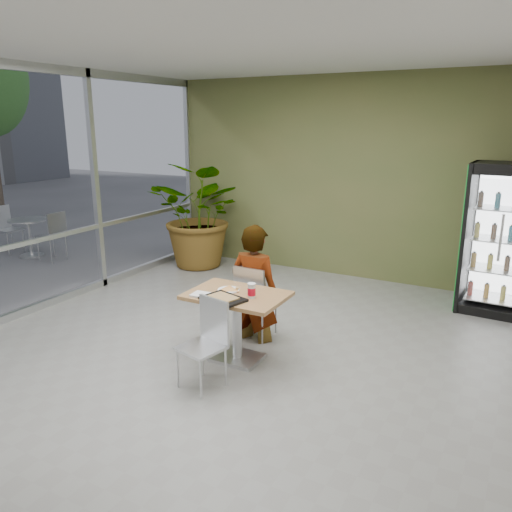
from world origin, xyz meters
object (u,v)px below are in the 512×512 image
at_px(dining_table, 237,313).
at_px(cafeteria_tray, 223,299).
at_px(potted_plant, 202,215).
at_px(chair_near, 208,336).
at_px(seated_woman, 255,295).
at_px(soda_cup, 252,291).
at_px(beverage_fridge, 501,240).
at_px(chair_far, 253,297).

xyz_separation_m(dining_table, cafeteria_tray, (-0.02, -0.24, 0.23)).
height_order(cafeteria_tray, potted_plant, potted_plant).
bearing_deg(chair_near, potted_plant, 137.79).
height_order(dining_table, seated_woman, seated_woman).
xyz_separation_m(dining_table, soda_cup, (0.20, -0.04, 0.29)).
relative_size(soda_cup, beverage_fridge, 0.08).
relative_size(soda_cup, potted_plant, 0.08).
bearing_deg(dining_table, seated_woman, 101.14).
distance_m(soda_cup, cafeteria_tray, 0.30).
bearing_deg(beverage_fridge, soda_cup, -123.01).
relative_size(seated_woman, cafeteria_tray, 3.96).
distance_m(dining_table, cafeteria_tray, 0.33).
bearing_deg(seated_woman, potted_plant, -43.32).
bearing_deg(cafeteria_tray, potted_plant, 127.75).
bearing_deg(chair_far, dining_table, 103.23).
xyz_separation_m(dining_table, chair_far, (-0.12, 0.56, -0.02)).
bearing_deg(chair_far, beverage_fridge, -134.95).
xyz_separation_m(chair_near, seated_woman, (-0.13, 1.17, 0.03)).
distance_m(cafeteria_tray, potted_plant, 3.86).
xyz_separation_m(chair_far, potted_plant, (-2.26, 2.26, 0.40)).
relative_size(chair_near, potted_plant, 0.47).
relative_size(seated_woman, soda_cup, 10.92).
relative_size(chair_near, seated_woman, 0.51).
relative_size(chair_near, soda_cup, 5.61).
height_order(chair_far, potted_plant, potted_plant).
bearing_deg(beverage_fridge, chair_near, -120.83).
distance_m(chair_near, potted_plant, 4.16).
relative_size(soda_cup, cafeteria_tray, 0.36).
bearing_deg(soda_cup, potted_plant, 132.10).
xyz_separation_m(dining_table, beverage_fridge, (2.30, 2.89, 0.45)).
bearing_deg(seated_woman, cafeteria_tray, 98.00).
bearing_deg(chair_near, soda_cup, 83.13).
relative_size(seated_woman, potted_plant, 0.91).
relative_size(chair_near, beverage_fridge, 0.43).
height_order(chair_far, chair_near, chair_far).
distance_m(chair_far, cafeteria_tray, 0.84).
bearing_deg(chair_near, dining_table, 103.62).
relative_size(dining_table, potted_plant, 0.55).
distance_m(soda_cup, beverage_fridge, 3.61).
height_order(seated_woman, soda_cup, seated_woman).
bearing_deg(dining_table, chair_far, 102.16).
height_order(chair_near, soda_cup, soda_cup).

